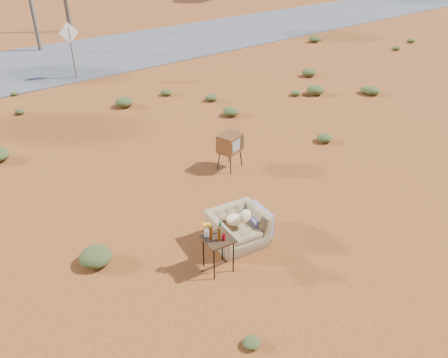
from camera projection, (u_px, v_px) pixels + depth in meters
ground at (250, 232)px, 8.75m from camera, size 140.00×140.00×0.00m
highway at (15, 69)px, 18.76m from camera, size 140.00×7.00×0.04m
armchair at (241, 223)px, 8.34m from camera, size 1.30×0.82×0.89m
tv_unit at (230, 143)px, 10.76m from camera, size 0.68×0.60×0.93m
side_table at (216, 237)px, 7.47m from camera, size 0.55×0.55×0.98m
rusty_bar at (238, 255)px, 8.11m from camera, size 1.58×0.21×0.04m
road_sign at (70, 41)px, 16.84m from camera, size 0.78×0.06×2.19m
scrub_patch at (110, 160)px, 11.17m from camera, size 17.49×8.07×0.33m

